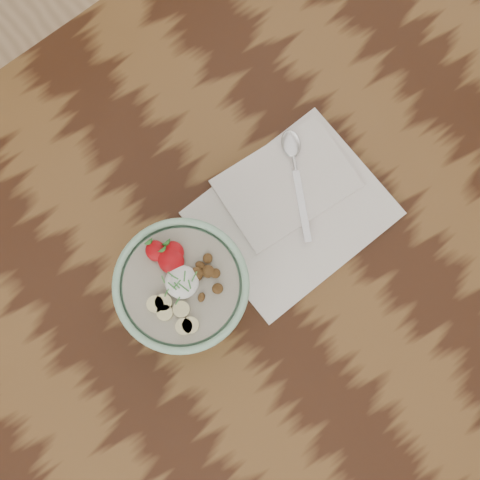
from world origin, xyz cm
name	(u,v)px	position (x,y,z in cm)	size (l,w,h in cm)	color
table	(230,279)	(0.00, 0.00, 65.70)	(160.00, 90.00, 75.00)	#32190C
breakfast_bowl	(183,288)	(-6.56, 1.23, 80.90)	(17.45, 17.45, 11.53)	#92C4A2
napkin	(291,207)	(12.55, 1.73, 75.65)	(25.53, 21.34, 1.55)	white
spoon	(294,159)	(16.95, 6.82, 76.91)	(9.62, 15.39, 0.87)	silver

